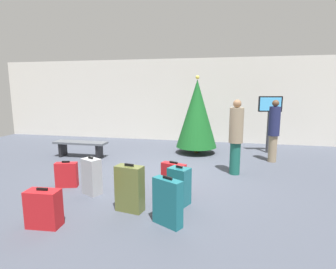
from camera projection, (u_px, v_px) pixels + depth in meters
The scene contains 14 objects.
ground_plane at pixel (160, 173), 6.68m from camera, with size 16.00×16.00×0.00m, color #424754.
back_wall at pixel (186, 100), 10.61m from camera, with size 16.00×0.20×3.23m, color beige.
holiday_tree at pixel (197, 114), 8.52m from camera, with size 1.31×1.31×2.48m.
flight_info_kiosk at pixel (270, 115), 8.58m from camera, with size 0.74×0.21×1.84m.
waiting_bench at pixel (81, 145), 8.14m from camera, with size 1.63×0.44×0.48m.
traveller_0 at pixel (274, 129), 7.52m from camera, with size 0.43×0.43×1.77m.
traveller_1 at pixel (236, 135), 6.41m from camera, with size 0.47×0.47×1.82m.
suitcase_0 at pixel (92, 176), 5.27m from camera, with size 0.43×0.37×0.76m.
suitcase_1 at pixel (130, 188), 4.53m from camera, with size 0.50×0.31×0.83m.
suitcase_2 at pixel (168, 202), 4.05m from camera, with size 0.50×0.38×0.77m.
suitcase_3 at pixel (44, 209), 4.01m from camera, with size 0.51×0.29×0.61m.
suitcase_4 at pixel (67, 175), 5.66m from camera, with size 0.48×0.28×0.57m.
suitcase_5 at pixel (179, 186), 4.82m from camera, with size 0.44×0.39×0.71m.
suitcase_6 at pixel (174, 177), 5.47m from camera, with size 0.54×0.34×0.61m.
Camera 1 is at (1.51, -6.24, 2.06)m, focal length 28.57 mm.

